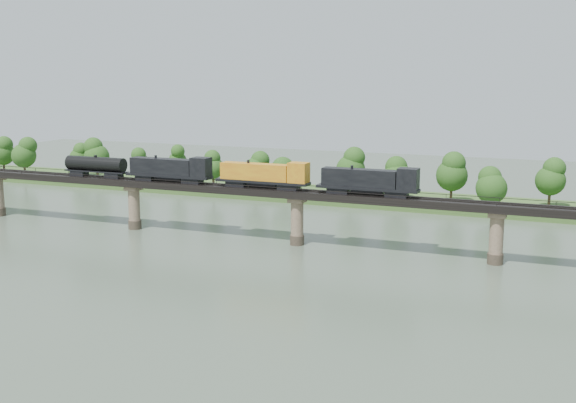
% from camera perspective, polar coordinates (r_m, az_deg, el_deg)
% --- Properties ---
extents(ground, '(400.00, 400.00, 0.00)m').
position_cam_1_polar(ground, '(124.16, -4.42, -6.47)').
color(ground, '#3B4939').
rests_on(ground, ground).
extents(far_bank, '(300.00, 24.00, 1.60)m').
position_cam_1_polar(far_bank, '(201.49, 6.50, 0.27)').
color(far_bank, '#304F1F').
rests_on(far_bank, ground).
extents(bridge, '(236.00, 30.00, 11.50)m').
position_cam_1_polar(bridge, '(149.37, 0.73, -1.39)').
color(bridge, '#473A2D').
rests_on(bridge, ground).
extents(bridge_superstructure, '(220.00, 4.90, 0.75)m').
position_cam_1_polar(bridge_superstructure, '(148.21, 0.73, 1.01)').
color(bridge_superstructure, black).
rests_on(bridge_superstructure, bridge).
extents(far_treeline, '(289.06, 17.54, 13.60)m').
position_cam_1_polar(far_treeline, '(198.39, 3.91, 2.50)').
color(far_treeline, '#382619').
rests_on(far_treeline, far_bank).
extents(freight_train, '(83.38, 3.25, 5.74)m').
position_cam_1_polar(freight_train, '(154.03, -4.54, 2.25)').
color(freight_train, black).
rests_on(freight_train, bridge).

